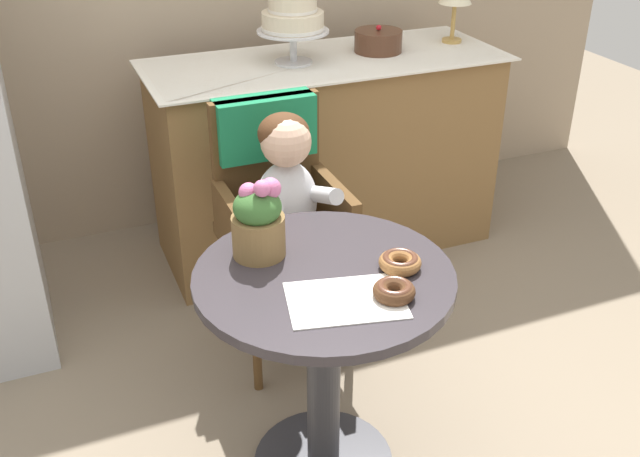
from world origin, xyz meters
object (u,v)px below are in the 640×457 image
Objects in this scene: donut_mid at (400,261)px; round_layer_cake at (378,41)px; donut_front at (394,290)px; flower_vase at (258,220)px; cafe_table at (324,335)px; seated_child at (290,198)px; tiered_cake_stand at (293,19)px; wicker_chair at (275,189)px.

donut_mid is 0.56× the size of round_layer_cake.
flower_vase is (-0.25, 0.34, 0.09)m from donut_front.
donut_front is at bearing -55.98° from cafe_table.
seated_child is 1.09m from round_layer_cake.
donut_front is 0.37× the size of tiered_cake_stand.
donut_front is 0.53× the size of round_layer_cake.
round_layer_cake is at bearing 65.39° from donut_front.
flower_vase is (-0.23, -0.38, 0.15)m from seated_child.
round_layer_cake is at bearing 66.26° from donut_mid.
wicker_chair is at bearing 81.78° from cafe_table.
seated_child is 3.03× the size of flower_vase.
flower_vase is 0.80× the size of tiered_cake_stand.
donut_front is 0.43m from flower_vase.
tiered_cake_stand reaches higher than donut_mid.
flower_vase is at bearing 129.14° from cafe_table.
donut_mid is (0.10, -0.60, 0.06)m from seated_child.
donut_front is at bearing -89.57° from wicker_chair.
cafe_table is 2.40× the size of tiered_cake_stand.
seated_child is 6.55× the size of donut_front.
wicker_chair is at bearing -138.45° from round_layer_cake.
round_layer_cake is (0.61, 1.38, 0.20)m from donut_mid.
round_layer_cake reaches higher than cafe_table.
wicker_chair is 1.31× the size of seated_child.
round_layer_cake reaches higher than flower_vase.
flower_vase is (-0.23, -0.54, 0.19)m from wicker_chair.
donut_mid is (0.08, 0.12, -0.00)m from donut_front.
seated_child is 3.46× the size of round_layer_cake.
cafe_table is at bearing -50.86° from flower_vase.
flower_vase reaches higher than donut_mid.
seated_child is 6.19× the size of donut_mid.
tiered_cake_stand is (0.53, 1.14, 0.26)m from flower_vase.
tiered_cake_stand reaches higher than donut_front.
round_layer_cake is (0.71, 0.63, 0.31)m from wicker_chair.
seated_child is 2.42× the size of tiered_cake_stand.
donut_front is 0.46× the size of flower_vase.
donut_mid is (0.10, -0.76, 0.10)m from wicker_chair.
flower_vase is 1.28m from tiered_cake_stand.
wicker_chair reaches higher than cafe_table.
tiered_cake_stand is at bearing 79.22° from donut_front.
wicker_chair is 4.55× the size of round_layer_cake.
donut_front is (0.12, -0.18, 0.23)m from cafe_table.
wicker_chair is at bearing 66.62° from flower_vase.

